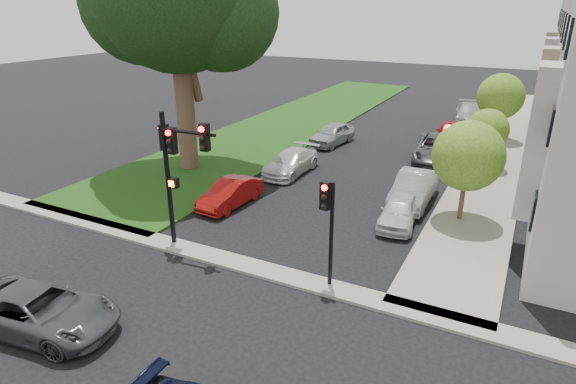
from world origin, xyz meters
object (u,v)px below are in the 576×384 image
at_px(car_parked_2, 438,149).
at_px(car_parked_1, 414,189).
at_px(car_parked_0, 399,211).
at_px(car_parked_4, 469,113).
at_px(traffic_signal_secondary, 328,215).
at_px(small_tree_b, 487,130).
at_px(car_parked_7, 332,134).
at_px(car_parked_6, 291,162).
at_px(car_parked_5, 230,193).
at_px(small_tree_a, 468,156).
at_px(small_tree_c, 501,97).
at_px(car_cross_near, 39,311).
at_px(traffic_signal_main, 175,157).
at_px(car_parked_3, 450,132).

bearing_deg(car_parked_2, car_parked_1, -94.17).
distance_m(car_parked_0, car_parked_4, 22.20).
xyz_separation_m(traffic_signal_secondary, car_parked_1, (0.89, 8.80, -1.94)).
height_order(small_tree_b, car_parked_0, small_tree_b).
distance_m(traffic_signal_secondary, car_parked_7, 18.27).
bearing_deg(car_parked_4, car_parked_0, -98.20).
distance_m(traffic_signal_secondary, car_parked_0, 6.53).
height_order(car_parked_1, car_parked_6, car_parked_1).
relative_size(car_parked_2, car_parked_5, 1.49).
relative_size(small_tree_a, car_parked_1, 0.99).
relative_size(small_tree_b, small_tree_c, 0.76).
xyz_separation_m(car_cross_near, car_parked_2, (7.26, 22.39, 0.13)).
relative_size(small_tree_a, car_parked_2, 0.80).
bearing_deg(small_tree_c, car_parked_0, -97.97).
bearing_deg(car_parked_7, traffic_signal_main, -81.32).
bearing_deg(small_tree_c, car_cross_near, -108.78).
height_order(small_tree_a, car_parked_4, small_tree_a).
relative_size(small_tree_c, car_parked_5, 1.22).
distance_m(car_cross_near, car_parked_4, 35.28).
bearing_deg(small_tree_b, traffic_signal_secondary, -101.63).
height_order(traffic_signal_main, car_parked_0, traffic_signal_main).
bearing_deg(car_parked_3, small_tree_a, -81.53).
xyz_separation_m(car_parked_5, car_parked_7, (0.19, 12.42, 0.09)).
bearing_deg(car_cross_near, car_parked_4, -21.62).
height_order(car_cross_near, car_parked_3, car_parked_3).
distance_m(car_parked_2, car_parked_5, 13.97).
relative_size(small_tree_a, car_parked_3, 1.04).
bearing_deg(car_parked_3, car_parked_7, -153.30).
xyz_separation_m(small_tree_a, car_parked_7, (-9.99, 9.17, -2.33)).
xyz_separation_m(small_tree_b, car_parked_3, (-2.76, 5.16, -1.64)).
relative_size(small_tree_b, car_parked_4, 0.71).
xyz_separation_m(car_parked_3, car_parked_7, (-7.23, -4.16, -0.03)).
distance_m(small_tree_b, car_cross_near, 24.23).
relative_size(car_parked_1, car_parked_7, 1.08).
relative_size(car_parked_2, car_parked_3, 1.30).
distance_m(small_tree_c, car_parked_6, 16.39).
xyz_separation_m(small_tree_b, car_parked_7, (-9.99, 1.00, -1.67)).
distance_m(car_cross_near, car_parked_1, 16.75).
bearing_deg(car_parked_6, car_parked_1, -8.99).
distance_m(car_cross_near, car_parked_6, 16.23).
distance_m(car_parked_1, car_parked_7, 11.09).
relative_size(car_parked_0, car_parked_6, 0.83).
height_order(small_tree_c, traffic_signal_main, traffic_signal_main).
relative_size(car_parked_2, car_parked_7, 1.35).
height_order(car_parked_1, car_parked_4, car_parked_1).
bearing_deg(car_parked_1, car_parked_2, 91.02).
bearing_deg(traffic_signal_main, small_tree_c, 67.38).
height_order(car_parked_5, car_parked_6, car_parked_6).
height_order(car_parked_0, car_parked_1, car_parked_1).
height_order(car_parked_2, car_parked_3, car_parked_2).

